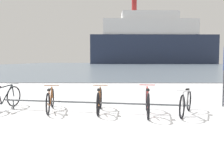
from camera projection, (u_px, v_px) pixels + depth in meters
name	position (u px, v px, depth m)	size (l,w,h in m)	color
ground	(116.00, 66.00, 58.68)	(80.00, 132.00, 0.08)	white
bike_rack	(91.00, 103.00, 6.55)	(5.51, 0.89, 0.31)	#4C5156
bicycle_0	(3.00, 98.00, 6.87)	(0.53, 1.62, 0.79)	black
bicycle_1	(50.00, 100.00, 6.69)	(0.46, 1.63, 0.74)	black
bicycle_2	(99.00, 100.00, 6.54)	(0.46, 1.61, 0.76)	black
bicycle_3	(147.00, 102.00, 6.22)	(0.46, 1.71, 0.80)	black
bicycle_4	(186.00, 103.00, 6.25)	(0.83, 1.53, 0.74)	black
ferry_ship	(151.00, 42.00, 92.72)	(50.91, 12.57, 26.34)	#232D47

